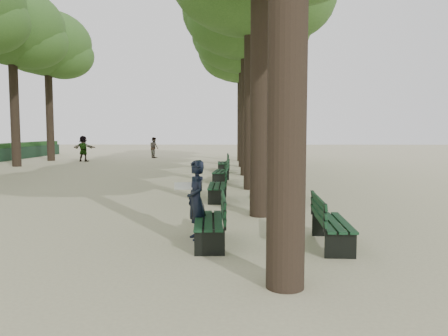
{
  "coord_description": "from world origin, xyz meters",
  "views": [
    {
      "loc": [
        0.76,
        -7.77,
        2.12
      ],
      "look_at": [
        0.6,
        3.0,
        1.2
      ],
      "focal_mm": 35.0,
      "sensor_mm": 36.0,
      "label": 1
    }
  ],
  "objects": [
    {
      "name": "bench_right_2",
      "position": [
        2.63,
        10.02,
        0.27
      ],
      "size": [
        0.69,
        1.83,
        0.92
      ],
      "color": "black",
      "rests_on": "ground"
    },
    {
      "name": "bench_right_1",
      "position": [
        2.63,
        5.25,
        0.27
      ],
      "size": [
        0.75,
        1.85,
        0.92
      ],
      "color": "black",
      "rests_on": "ground"
    },
    {
      "name": "man_with_map",
      "position": [
        0.09,
        0.63,
        0.78
      ],
      "size": [
        0.7,
        0.69,
        1.55
      ],
      "color": "black",
      "rests_on": "ground"
    },
    {
      "name": "tree_central_5",
      "position": [
        1.5,
        23.0,
        7.65
      ],
      "size": [
        6.0,
        6.0,
        9.95
      ],
      "color": "#33261C",
      "rests_on": "ground"
    },
    {
      "name": "pedestrian_a",
      "position": [
        -5.23,
        26.31,
        0.82
      ],
      "size": [
        0.73,
        0.84,
        1.63
      ],
      "primitive_type": "imported",
      "rotation": [
        0.0,
        0.0,
        2.19
      ],
      "color": "#262628",
      "rests_on": "ground"
    },
    {
      "name": "bench_right_3",
      "position": [
        2.63,
        15.26,
        0.27
      ],
      "size": [
        0.67,
        1.83,
        0.92
      ],
      "color": "black",
      "rests_on": "ground"
    },
    {
      "name": "bench_left_1",
      "position": [
        0.37,
        5.42,
        0.27
      ],
      "size": [
        0.57,
        1.8,
        0.92
      ],
      "color": "black",
      "rests_on": "ground"
    },
    {
      "name": "tree_far_4",
      "position": [
        -12.0,
        18.0,
        8.14
      ],
      "size": [
        6.0,
        6.0,
        10.45
      ],
      "color": "#33261C",
      "rests_on": "ground"
    },
    {
      "name": "tree_far_5",
      "position": [
        -12.0,
        23.0,
        8.14
      ],
      "size": [
        6.0,
        6.0,
        10.45
      ],
      "color": "#33261C",
      "rests_on": "ground"
    },
    {
      "name": "bench_right_0",
      "position": [
        2.63,
        0.14,
        0.27
      ],
      "size": [
        0.66,
        1.83,
        0.92
      ],
      "color": "black",
      "rests_on": "ground"
    },
    {
      "name": "bench_left_2",
      "position": [
        0.37,
        10.15,
        0.27
      ],
      "size": [
        0.73,
        1.84,
        0.92
      ],
      "color": "black",
      "rests_on": "ground"
    },
    {
      "name": "tree_central_3",
      "position": [
        1.5,
        13.0,
        7.65
      ],
      "size": [
        6.0,
        6.0,
        9.95
      ],
      "color": "#33261C",
      "rests_on": "ground"
    },
    {
      "name": "bench_left_3",
      "position": [
        0.37,
        15.04,
        0.27
      ],
      "size": [
        0.64,
        1.82,
        0.92
      ],
      "color": "black",
      "rests_on": "ground"
    },
    {
      "name": "bench_left_0",
      "position": [
        0.37,
        0.26,
        0.27
      ],
      "size": [
        0.66,
        1.83,
        0.92
      ],
      "color": "black",
      "rests_on": "ground"
    },
    {
      "name": "ground",
      "position": [
        0.0,
        0.0,
        0.0
      ],
      "size": [
        120.0,
        120.0,
        0.0
      ],
      "primitive_type": "plane",
      "color": "#B8B28B",
      "rests_on": "ground"
    },
    {
      "name": "pedestrian_d",
      "position": [
        1.87,
        25.94,
        0.94
      ],
      "size": [
        0.96,
        0.49,
        1.88
      ],
      "primitive_type": "imported",
      "rotation": [
        0.0,
        0.0,
        3.01
      ],
      "color": "#262628",
      "rests_on": "ground"
    },
    {
      "name": "pedestrian_e",
      "position": [
        -9.44,
        22.3,
        0.9
      ],
      "size": [
        1.7,
        0.73,
        1.79
      ],
      "primitive_type": "imported",
      "rotation": [
        0.0,
        0.0,
        2.91
      ],
      "color": "#262628",
      "rests_on": "ground"
    },
    {
      "name": "tree_central_4",
      "position": [
        1.5,
        18.0,
        7.65
      ],
      "size": [
        6.0,
        6.0,
        9.95
      ],
      "color": "#33261C",
      "rests_on": "ground"
    }
  ]
}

